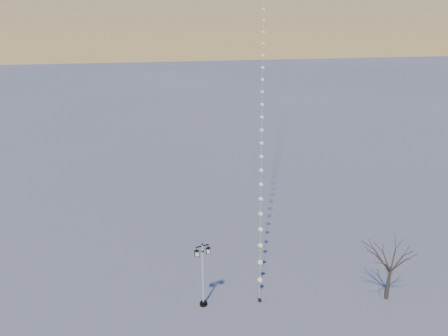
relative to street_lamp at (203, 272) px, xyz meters
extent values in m
plane|color=slate|center=(3.47, -0.21, -2.54)|extent=(300.00, 300.00, 0.00)
cylinder|color=black|center=(0.00, 0.00, -2.47)|extent=(0.51, 0.51, 0.15)
cylinder|color=black|center=(0.00, 0.00, -2.33)|extent=(0.36, 0.36, 0.13)
cylinder|color=silver|center=(0.00, 0.00, -0.13)|extent=(0.12, 0.12, 4.28)
cylinder|color=black|center=(0.00, 0.00, 1.51)|extent=(0.18, 0.18, 0.05)
cube|color=black|center=(0.00, 0.00, 1.88)|extent=(0.85, 0.28, 0.05)
sphere|color=black|center=(0.00, 0.00, 1.99)|extent=(0.13, 0.13, 0.13)
pyramid|color=black|center=(-0.37, -0.10, 1.74)|extent=(0.40, 0.40, 0.13)
cube|color=beige|center=(-0.37, -0.10, 1.46)|extent=(0.24, 0.24, 0.31)
cube|color=black|center=(-0.37, -0.10, 1.29)|extent=(0.27, 0.27, 0.04)
pyramid|color=black|center=(0.37, 0.10, 1.74)|extent=(0.40, 0.40, 0.13)
cube|color=beige|center=(0.37, 0.10, 1.46)|extent=(0.24, 0.24, 0.31)
cube|color=black|center=(0.37, 0.10, 1.29)|extent=(0.27, 0.27, 0.04)
cone|color=#393125|center=(12.20, -1.61, -1.30)|extent=(0.29, 0.29, 2.50)
cylinder|color=black|center=(3.73, -0.33, -2.43)|extent=(0.22, 0.22, 0.22)
cylinder|color=black|center=(3.73, -0.33, -2.41)|extent=(0.03, 0.03, 0.27)
cone|color=#FC512A|center=(8.56, 17.70, 13.02)|extent=(0.09, 0.09, 0.30)
cylinder|color=white|center=(3.73, -0.33, -1.89)|extent=(0.02, 0.02, 0.86)
camera|label=1|loc=(-3.03, -23.21, 15.56)|focal=34.31mm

